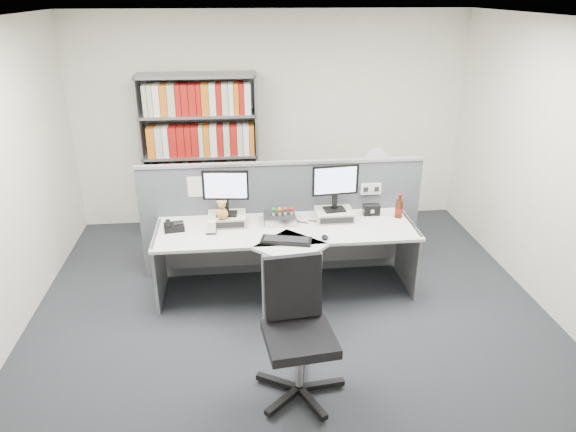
{
  "coord_description": "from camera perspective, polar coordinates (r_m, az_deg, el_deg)",
  "views": [
    {
      "loc": [
        -0.48,
        -3.94,
        2.92
      ],
      "look_at": [
        0.0,
        0.65,
        0.92
      ],
      "focal_mm": 32.87,
      "sensor_mm": 36.0,
      "label": 1
    }
  ],
  "objects": [
    {
      "name": "speaker",
      "position": [
        5.61,
        9.0,
        0.68
      ],
      "size": [
        0.17,
        0.09,
        0.11
      ],
      "primitive_type": "cube",
      "color": "black",
      "rests_on": "desk"
    },
    {
      "name": "desk_phone",
      "position": [
        5.33,
        -12.28,
        -1.13
      ],
      "size": [
        0.22,
        0.21,
        0.08
      ],
      "color": "black",
      "rests_on": "desk"
    },
    {
      "name": "cola_bottle",
      "position": [
        5.58,
        11.91,
        0.78
      ],
      "size": [
        0.08,
        0.08,
        0.26
      ],
      "color": "#3F190A",
      "rests_on": "desk"
    },
    {
      "name": "desk_fan",
      "position": [
        6.46,
        9.44,
        5.77
      ],
      "size": [
        0.28,
        0.17,
        0.47
      ],
      "color": "white",
      "rests_on": "filing_cabinet"
    },
    {
      "name": "keyboard",
      "position": [
        4.97,
        -0.18,
        -2.66
      ],
      "size": [
        0.5,
        0.28,
        0.03
      ],
      "color": "black",
      "rests_on": "desk"
    },
    {
      "name": "figurines",
      "position": [
        5.33,
        -0.59,
        0.63
      ],
      "size": [
        0.23,
        0.05,
        0.09
      ],
      "color": "beige",
      "rests_on": "desktop_pc"
    },
    {
      "name": "filing_cabinet",
      "position": [
        6.68,
        9.08,
        0.51
      ],
      "size": [
        0.45,
        0.61,
        0.7
      ],
      "color": "gray",
      "rests_on": "ground"
    },
    {
      "name": "partition",
      "position": [
        5.69,
        -0.58,
        -0.12
      ],
      "size": [
        3.0,
        0.08,
        1.27
      ],
      "color": "#555860",
      "rests_on": "ground"
    },
    {
      "name": "plush_toy",
      "position": [
        5.22,
        -7.14,
        0.54
      ],
      "size": [
        0.12,
        0.12,
        0.2
      ],
      "color": "#C68D42",
      "rests_on": "monitor_riser_left"
    },
    {
      "name": "office_chair",
      "position": [
        4.07,
        0.99,
        -11.82
      ],
      "size": [
        0.7,
        0.71,
        1.07
      ],
      "color": "silver",
      "rests_on": "ground"
    },
    {
      "name": "monitor_riser_left",
      "position": [
        5.37,
        -6.6,
        -0.34
      ],
      "size": [
        0.38,
        0.31,
        0.1
      ],
      "color": "beige",
      "rests_on": "desk"
    },
    {
      "name": "mouse",
      "position": [
        5.03,
        4.01,
        -2.31
      ],
      "size": [
        0.06,
        0.1,
        0.04
      ],
      "primitive_type": "ellipsoid",
      "color": "black",
      "rests_on": "desk"
    },
    {
      "name": "monitor_left",
      "position": [
        5.25,
        -6.77,
        2.96
      ],
      "size": [
        0.46,
        0.17,
        0.47
      ],
      "color": "black",
      "rests_on": "monitor_riser_left"
    },
    {
      "name": "desk",
      "position": [
        5.18,
        0.06,
        -4.95
      ],
      "size": [
        2.6,
        1.2,
        0.72
      ],
      "color": "silver",
      "rests_on": "ground"
    },
    {
      "name": "monitor_right",
      "position": [
        5.33,
        5.14,
        3.51
      ],
      "size": [
        0.48,
        0.17,
        0.49
      ],
      "color": "black",
      "rests_on": "monitor_riser_right"
    },
    {
      "name": "shelving_unit",
      "position": [
        6.69,
        -9.36,
        6.22
      ],
      "size": [
        1.41,
        0.4,
        2.0
      ],
      "color": "gray",
      "rests_on": "ground"
    },
    {
      "name": "monitor_riser_right",
      "position": [
        5.46,
        5.01,
        0.14
      ],
      "size": [
        0.38,
        0.31,
        0.1
      ],
      "color": "beige",
      "rests_on": "desk"
    },
    {
      "name": "desk_calendar",
      "position": [
        5.17,
        -8.33,
        -1.36
      ],
      "size": [
        0.1,
        0.08,
        0.12
      ],
      "color": "black",
      "rests_on": "desk"
    },
    {
      "name": "ground",
      "position": [
        4.93,
        0.8,
        -12.92
      ],
      "size": [
        5.5,
        5.5,
        0.0
      ],
      "primitive_type": "plane",
      "color": "#313339",
      "rests_on": "ground"
    },
    {
      "name": "desktop_pc",
      "position": [
        5.38,
        -0.92,
        -0.23
      ],
      "size": [
        0.32,
        0.28,
        0.08
      ],
      "color": "black",
      "rests_on": "desk"
    },
    {
      "name": "room_shell",
      "position": [
        4.13,
        0.94,
        7.54
      ],
      "size": [
        5.04,
        5.54,
        2.72
      ],
      "color": "white",
      "rests_on": "ground"
    }
  ]
}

